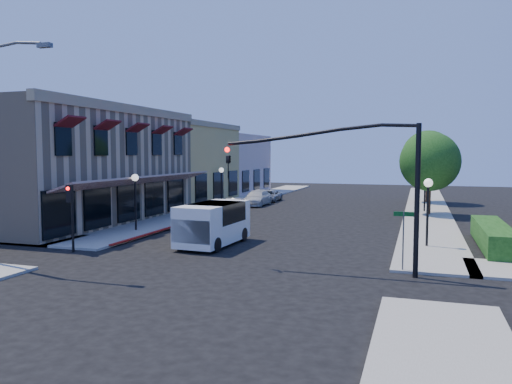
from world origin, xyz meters
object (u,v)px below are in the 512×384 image
(street_tree_a, at_px, (430,162))
(secondary_signal, at_px, (71,205))
(lamppost_left_far, at_px, (221,177))
(signal_mast_arm, at_px, (361,172))
(street_name_sign, at_px, (403,231))
(parked_car_d, at_px, (270,196))
(lamppost_left_near, at_px, (135,188))
(white_van, at_px, (213,221))
(parked_car_c, at_px, (257,198))
(parked_car_b, at_px, (234,206))
(parked_car_a, at_px, (197,215))
(lamppost_right_far, at_px, (425,179))
(street_tree_b, at_px, (428,156))
(lamppost_right_near, at_px, (428,195))

(street_tree_a, bearing_deg, secondary_signal, -129.21)
(street_tree_a, distance_m, lamppost_left_far, 17.36)
(signal_mast_arm, bearing_deg, street_name_sign, 23.20)
(secondary_signal, distance_m, parked_car_d, 27.97)
(lamppost_left_near, distance_m, white_van, 7.00)
(secondary_signal, height_order, parked_car_d, secondary_signal)
(street_name_sign, bearing_deg, parked_car_c, 121.00)
(parked_car_b, relative_size, parked_car_c, 0.77)
(street_tree_a, xyz_separation_m, lamppost_left_near, (-17.30, -14.00, -1.46))
(signal_mast_arm, distance_m, lamppost_left_near, 15.82)
(street_tree_a, height_order, street_name_sign, street_tree_a)
(parked_car_a, distance_m, parked_car_d, 17.27)
(parked_car_b, distance_m, parked_car_c, 6.00)
(lamppost_right_far, height_order, parked_car_a, lamppost_right_far)
(white_van, bearing_deg, street_tree_b, 67.60)
(parked_car_d, bearing_deg, parked_car_b, -91.58)
(parked_car_c, bearing_deg, parked_car_b, -89.83)
(street_tree_a, xyz_separation_m, street_name_sign, (-1.30, -19.80, -2.50))
(street_tree_b, xyz_separation_m, street_name_sign, (-1.30, -29.80, -2.85))
(lamppost_right_far, distance_m, parked_car_d, 15.77)
(street_tree_a, xyz_separation_m, lamppost_right_near, (-0.30, -14.00, -1.46))
(lamppost_left_near, relative_size, white_van, 0.70)
(white_van, xyz_separation_m, parked_car_c, (-4.00, 19.69, -0.60))
(lamppost_left_far, xyz_separation_m, parked_car_d, (2.30, 7.27, -2.19))
(signal_mast_arm, relative_size, secondary_signal, 2.41)
(lamppost_left_far, bearing_deg, lamppost_right_near, -39.47)
(white_van, bearing_deg, lamppost_left_far, 110.68)
(street_tree_b, height_order, parked_car_d, street_tree_b)
(white_van, bearing_deg, street_tree_a, 56.61)
(secondary_signal, relative_size, lamppost_right_near, 0.93)
(lamppost_left_near, relative_size, parked_car_a, 0.97)
(street_tree_b, xyz_separation_m, parked_car_c, (-15.00, -7.00, -3.86))
(lamppost_left_far, relative_size, lamppost_right_far, 1.00)
(lamppost_left_far, bearing_deg, street_name_sign, -51.06)
(lamppost_left_near, bearing_deg, street_tree_b, 54.21)
(signal_mast_arm, bearing_deg, street_tree_a, 81.83)
(street_tree_a, distance_m, street_tree_b, 10.01)
(parked_car_a, bearing_deg, lamppost_right_near, -17.12)
(street_name_sign, height_order, parked_car_c, street_name_sign)
(lamppost_left_far, height_order, lamppost_right_far, same)
(street_name_sign, xyz_separation_m, white_van, (-9.70, 3.11, -0.42))
(street_tree_a, bearing_deg, lamppost_left_near, -141.02)
(lamppost_right_far, height_order, parked_car_c, lamppost_right_far)
(street_name_sign, relative_size, parked_car_b, 0.70)
(lamppost_right_near, distance_m, white_van, 11.13)
(street_tree_b, distance_m, secondary_signal, 34.97)
(white_van, height_order, parked_car_b, white_van)
(lamppost_left_near, xyz_separation_m, parked_car_b, (2.30, 11.00, -2.14))
(street_name_sign, xyz_separation_m, parked_car_b, (-13.70, 16.80, -1.11))
(parked_car_c, bearing_deg, lamppost_left_far, -127.31)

